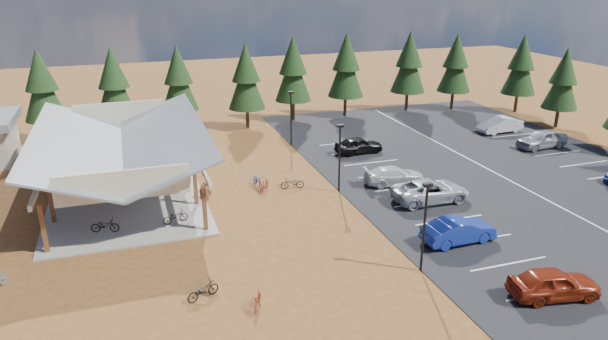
# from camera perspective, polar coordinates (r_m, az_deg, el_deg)

# --- Properties ---
(ground) EXTENTS (140.00, 140.00, 0.00)m
(ground) POSITION_cam_1_polar(r_m,az_deg,el_deg) (37.21, -2.34, -4.29)
(ground) COLOR brown
(ground) RESTS_ON ground
(asphalt_lot) EXTENTS (27.00, 44.00, 0.04)m
(asphalt_lot) POSITION_cam_1_polar(r_m,az_deg,el_deg) (47.69, 18.44, 0.28)
(asphalt_lot) COLOR black
(asphalt_lot) RESTS_ON ground
(concrete_pad) EXTENTS (10.60, 18.60, 0.10)m
(concrete_pad) POSITION_cam_1_polar(r_m,az_deg,el_deg) (42.46, -18.15, -2.08)
(concrete_pad) COLOR gray
(concrete_pad) RESTS_ON ground
(bike_pavilion) EXTENTS (11.65, 19.40, 4.97)m
(bike_pavilion) POSITION_cam_1_polar(r_m,az_deg,el_deg) (41.25, -18.72, 2.78)
(bike_pavilion) COLOR #563518
(bike_pavilion) RESTS_ON concrete_pad
(lamp_post_0) EXTENTS (0.50, 0.25, 5.14)m
(lamp_post_0) POSITION_cam_1_polar(r_m,az_deg,el_deg) (29.46, 12.59, -5.28)
(lamp_post_0) COLOR black
(lamp_post_0) RESTS_ON ground
(lamp_post_1) EXTENTS (0.50, 0.25, 5.14)m
(lamp_post_1) POSITION_cam_1_polar(r_m,az_deg,el_deg) (39.42, 3.77, 1.76)
(lamp_post_1) COLOR black
(lamp_post_1) RESTS_ON ground
(lamp_post_2) EXTENTS (0.50, 0.25, 5.14)m
(lamp_post_2) POSITION_cam_1_polar(r_m,az_deg,el_deg) (50.28, -1.38, 5.85)
(lamp_post_2) COLOR black
(lamp_post_2) RESTS_ON ground
(trash_bin_0) EXTENTS (0.60, 0.60, 0.90)m
(trash_bin_0) POSITION_cam_1_polar(r_m,az_deg,el_deg) (39.47, -10.46, -2.44)
(trash_bin_0) COLOR #50341C
(trash_bin_0) RESTS_ON ground
(trash_bin_1) EXTENTS (0.60, 0.60, 0.90)m
(trash_bin_1) POSITION_cam_1_polar(r_m,az_deg,el_deg) (40.48, -10.14, -1.84)
(trash_bin_1) COLOR #50341C
(trash_bin_1) RESTS_ON ground
(pine_1) EXTENTS (3.83, 3.83, 8.92)m
(pine_1) POSITION_cam_1_polar(r_m,az_deg,el_deg) (56.52, -25.89, 8.02)
(pine_1) COLOR #382314
(pine_1) RESTS_ON ground
(pine_2) EXTENTS (3.81, 3.81, 8.87)m
(pine_2) POSITION_cam_1_polar(r_m,az_deg,el_deg) (55.28, -19.38, 8.63)
(pine_2) COLOR #382314
(pine_2) RESTS_ON ground
(pine_3) EXTENTS (3.72, 3.72, 8.67)m
(pine_3) POSITION_cam_1_polar(r_m,az_deg,el_deg) (56.33, -13.08, 9.31)
(pine_3) COLOR #382314
(pine_3) RESTS_ON ground
(pine_4) EXTENTS (3.77, 3.77, 8.79)m
(pine_4) POSITION_cam_1_polar(r_m,az_deg,el_deg) (55.93, -6.12, 9.72)
(pine_4) COLOR #382314
(pine_4) RESTS_ON ground
(pine_5) EXTENTS (3.91, 3.91, 9.12)m
(pine_5) POSITION_cam_1_polar(r_m,az_deg,el_deg) (58.86, -1.17, 10.54)
(pine_5) COLOR #382314
(pine_5) RESTS_ON ground
(pine_6) EXTENTS (3.98, 3.98, 9.28)m
(pine_6) POSITION_cam_1_polar(r_m,az_deg,el_deg) (60.96, 4.46, 10.92)
(pine_6) COLOR #382314
(pine_6) RESTS_ON ground
(pine_7) EXTENTS (3.96, 3.96, 9.23)m
(pine_7) POSITION_cam_1_polar(r_m,az_deg,el_deg) (64.30, 11.00, 11.07)
(pine_7) COLOR #382314
(pine_7) RESTS_ON ground
(pine_8) EXTENTS (3.82, 3.82, 8.89)m
(pine_8) POSITION_cam_1_polar(r_m,az_deg,el_deg) (66.24, 15.67, 10.78)
(pine_8) COLOR #382314
(pine_8) RESTS_ON ground
(pine_12) EXTENTS (3.55, 3.55, 8.26)m
(pine_12) POSITION_cam_1_polar(r_m,az_deg,el_deg) (62.08, 25.63, 8.61)
(pine_12) COLOR #382314
(pine_12) RESTS_ON ground
(pine_13) EXTENTS (3.82, 3.82, 8.90)m
(pine_13) POSITION_cam_1_polar(r_m,az_deg,el_deg) (67.23, 21.90, 10.22)
(pine_13) COLOR #382314
(pine_13) RESTS_ON ground
(bike_0) EXTENTS (1.85, 1.06, 0.92)m
(bike_0) POSITION_cam_1_polar(r_m,az_deg,el_deg) (36.02, -20.22, -5.49)
(bike_0) COLOR black
(bike_0) RESTS_ON concrete_pad
(bike_1) EXTENTS (1.56, 0.70, 0.90)m
(bike_1) POSITION_cam_1_polar(r_m,az_deg,el_deg) (41.74, -21.28, -2.11)
(bike_1) COLOR #96979F
(bike_1) RESTS_ON concrete_pad
(bike_2) EXTENTS (1.65, 0.82, 0.83)m
(bike_2) POSITION_cam_1_polar(r_m,az_deg,el_deg) (44.11, -22.21, -1.11)
(bike_2) COLOR navy
(bike_2) RESTS_ON concrete_pad
(bike_3) EXTENTS (1.64, 0.69, 0.95)m
(bike_3) POSITION_cam_1_polar(r_m,az_deg,el_deg) (46.48, -21.91, 0.06)
(bike_3) COLOR maroon
(bike_3) RESTS_ON concrete_pad
(bike_4) EXTENTS (1.75, 1.00, 0.87)m
(bike_4) POSITION_cam_1_polar(r_m,az_deg,el_deg) (36.02, -13.37, -4.78)
(bike_4) COLOR black
(bike_4) RESTS_ON concrete_pad
(bike_5) EXTENTS (1.88, 0.66, 1.11)m
(bike_5) POSITION_cam_1_polar(r_m,az_deg,el_deg) (40.33, -16.26, -2.12)
(bike_5) COLOR #95999D
(bike_5) RESTS_ON concrete_pad
(bike_6) EXTENTS (1.85, 0.71, 0.96)m
(bike_6) POSITION_cam_1_polar(r_m,az_deg,el_deg) (44.46, -17.30, -0.25)
(bike_6) COLOR navy
(bike_6) RESTS_ON concrete_pad
(bike_7) EXTENTS (1.49, 0.52, 0.88)m
(bike_7) POSITION_cam_1_polar(r_m,az_deg,el_deg) (48.01, -15.22, 1.41)
(bike_7) COLOR maroon
(bike_7) RESTS_ON concrete_pad
(bike_11) EXTENTS (1.04, 1.60, 0.94)m
(bike_11) POSITION_cam_1_polar(r_m,az_deg,el_deg) (26.98, -4.90, -13.50)
(bike_11) COLOR maroon
(bike_11) RESTS_ON ground
(bike_12) EXTENTS (1.87, 1.28, 0.93)m
(bike_12) POSITION_cam_1_polar(r_m,az_deg,el_deg) (28.08, -10.59, -12.33)
(bike_12) COLOR black
(bike_12) RESTS_ON ground
(bike_14) EXTENTS (0.88, 1.94, 0.98)m
(bike_14) POSITION_cam_1_polar(r_m,az_deg,el_deg) (41.18, -4.87, -1.13)
(bike_14) COLOR navy
(bike_14) RESTS_ON ground
(bike_15) EXTENTS (1.21, 1.45, 0.89)m
(bike_15) POSITION_cam_1_polar(r_m,az_deg,el_deg) (40.39, -4.17, -1.62)
(bike_15) COLOR maroon
(bike_15) RESTS_ON ground
(bike_16) EXTENTS (1.83, 0.85, 0.92)m
(bike_16) POSITION_cam_1_polar(r_m,az_deg,el_deg) (40.69, -1.23, -1.37)
(bike_16) COLOR black
(bike_16) RESTS_ON ground
(car_0) EXTENTS (4.76, 2.60, 1.53)m
(car_0) POSITION_cam_1_polar(r_m,az_deg,el_deg) (30.19, 24.82, -10.78)
(car_0) COLOR maroon
(car_0) RESTS_ON asphalt_lot
(car_1) EXTENTS (4.63, 1.74, 1.51)m
(car_1) POSITION_cam_1_polar(r_m,az_deg,el_deg) (33.94, 15.97, -6.15)
(car_1) COLOR navy
(car_1) RESTS_ON asphalt_lot
(car_2) EXTENTS (5.62, 2.63, 1.55)m
(car_2) POSITION_cam_1_polar(r_m,az_deg,el_deg) (39.36, 13.18, -2.14)
(car_2) COLOR #B0B4B8
(car_2) RESTS_ON asphalt_lot
(car_3) EXTENTS (4.88, 2.39, 1.36)m
(car_3) POSITION_cam_1_polar(r_m,az_deg,el_deg) (42.02, 9.49, -0.57)
(car_3) COLOR silver
(car_3) RESTS_ON asphalt_lot
(car_4) EXTENTS (4.38, 1.91, 1.47)m
(car_4) POSITION_cam_1_polar(r_m,az_deg,el_deg) (48.81, 5.78, 2.63)
(car_4) COLOR black
(car_4) RESTS_ON asphalt_lot
(car_8) EXTENTS (4.99, 2.25, 1.66)m
(car_8) POSITION_cam_1_polar(r_m,az_deg,el_deg) (54.66, 23.75, 3.01)
(car_8) COLOR #92969A
(car_8) RESTS_ON asphalt_lot
(car_9) EXTENTS (4.80, 1.98, 1.55)m
(car_9) POSITION_cam_1_polar(r_m,az_deg,el_deg) (58.44, 19.93, 4.49)
(car_9) COLOR silver
(car_9) RESTS_ON asphalt_lot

